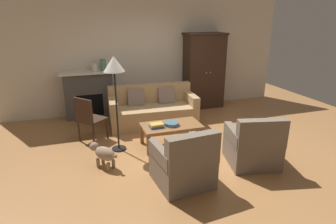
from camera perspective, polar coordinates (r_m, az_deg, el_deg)
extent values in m
plane|color=#B27A47|center=(5.32, 3.33, -7.16)|extent=(9.60, 9.60, 0.00)
cube|color=silver|center=(7.27, -3.96, 11.47)|extent=(7.20, 0.10, 2.80)
cube|color=#4C4947|center=(6.97, -15.72, 3.27)|extent=(1.10, 0.36, 1.08)
cube|color=black|center=(6.85, -15.48, 1.27)|extent=(0.60, 0.01, 0.52)
cube|color=white|center=(6.83, -16.12, 7.75)|extent=(1.26, 0.48, 0.04)
cube|color=#382319|center=(7.51, 7.27, 8.04)|extent=(1.00, 0.52, 1.88)
cube|color=#2F1E15|center=(7.39, 7.58, 15.44)|extent=(1.06, 0.55, 0.06)
sphere|color=#ADAFB5|center=(7.23, 7.78, 7.91)|extent=(0.04, 0.04, 0.04)
sphere|color=#ADAFB5|center=(7.29, 8.64, 7.95)|extent=(0.04, 0.04, 0.04)
cube|color=tan|center=(6.32, -3.00, -0.69)|extent=(1.95, 0.95, 0.44)
cube|color=tan|center=(6.51, -3.69, 3.85)|extent=(1.91, 0.29, 0.42)
cube|color=tan|center=(6.10, -11.16, 1.53)|extent=(0.21, 0.81, 0.22)
cube|color=tan|center=(6.44, 4.64, 2.75)|extent=(0.21, 0.81, 0.22)
cube|color=#7F6B60|center=(6.33, -6.54, 2.95)|extent=(0.37, 0.21, 0.37)
cube|color=#7F6B60|center=(6.46, -0.39, 3.41)|extent=(0.37, 0.21, 0.37)
cube|color=olive|center=(5.24, 0.68, -2.84)|extent=(1.10, 0.60, 0.05)
cube|color=brown|center=(4.96, -3.97, -6.83)|extent=(0.06, 0.06, 0.37)
cube|color=brown|center=(5.28, 6.86, -5.29)|extent=(0.06, 0.06, 0.37)
cube|color=brown|center=(5.42, -5.35, -4.55)|extent=(0.06, 0.06, 0.37)
cube|color=brown|center=(5.71, 4.67, -3.27)|extent=(0.06, 0.06, 0.37)
cylinder|color=slate|center=(5.19, 0.72, -2.40)|extent=(0.28, 0.28, 0.06)
cube|color=#38569E|center=(5.10, -2.40, -2.94)|extent=(0.24, 0.18, 0.04)
cube|color=gold|center=(5.09, -2.34, -2.54)|extent=(0.25, 0.18, 0.04)
cylinder|color=beige|center=(6.82, -14.68, 8.77)|extent=(0.13, 0.13, 0.17)
cylinder|color=slate|center=(6.83, -13.02, 9.29)|extent=(0.14, 0.14, 0.26)
cube|color=#756656|center=(4.20, 2.86, -11.51)|extent=(0.83, 0.83, 0.42)
cube|color=#756656|center=(3.75, 5.10, -7.88)|extent=(0.77, 0.23, 0.46)
cube|color=#756656|center=(4.20, 7.00, -6.87)|extent=(0.19, 0.71, 0.20)
cube|color=#756656|center=(3.93, -1.42, -8.60)|extent=(0.19, 0.71, 0.20)
cube|color=#756656|center=(4.91, 16.57, -7.62)|extent=(0.91, 0.91, 0.42)
cube|color=#756656|center=(4.47, 18.52, -4.29)|extent=(0.78, 0.33, 0.46)
cube|color=#756656|center=(4.91, 20.50, -4.05)|extent=(0.27, 0.71, 0.20)
cube|color=#756656|center=(4.67, 13.15, -4.51)|extent=(0.27, 0.71, 0.20)
cube|color=#382319|center=(5.65, -15.13, -1.48)|extent=(0.62, 0.62, 0.04)
cylinder|color=#382319|center=(5.73, -12.26, -3.37)|extent=(0.04, 0.04, 0.41)
cylinder|color=#382319|center=(5.98, -14.96, -2.63)|extent=(0.04, 0.04, 0.41)
cylinder|color=#382319|center=(5.48, -14.93, -4.64)|extent=(0.04, 0.04, 0.41)
cylinder|color=#382319|center=(5.75, -17.62, -3.80)|extent=(0.04, 0.04, 0.41)
cube|color=#382319|center=(5.45, -16.83, 0.32)|extent=(0.32, 0.36, 0.45)
cylinder|color=black|center=(5.32, -9.89, -7.31)|extent=(0.26, 0.26, 0.02)
cylinder|color=black|center=(5.05, -10.35, 0.08)|extent=(0.03, 0.03, 1.47)
cone|color=white|center=(4.84, -10.93, 9.57)|extent=(0.36, 0.36, 0.26)
ellipsoid|color=gray|center=(4.65, -12.67, -8.22)|extent=(0.40, 0.44, 0.22)
sphere|color=gray|center=(4.79, -14.73, -6.78)|extent=(0.15, 0.15, 0.15)
cylinder|color=gray|center=(4.78, -14.01, -9.98)|extent=(0.06, 0.06, 0.14)
cylinder|color=gray|center=(4.85, -13.05, -9.49)|extent=(0.06, 0.06, 0.14)
cylinder|color=gray|center=(4.63, -11.96, -10.86)|extent=(0.06, 0.06, 0.14)
cylinder|color=gray|center=(4.69, -10.99, -10.34)|extent=(0.06, 0.06, 0.14)
sphere|color=gray|center=(4.50, -10.63, -8.80)|extent=(0.06, 0.06, 0.06)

